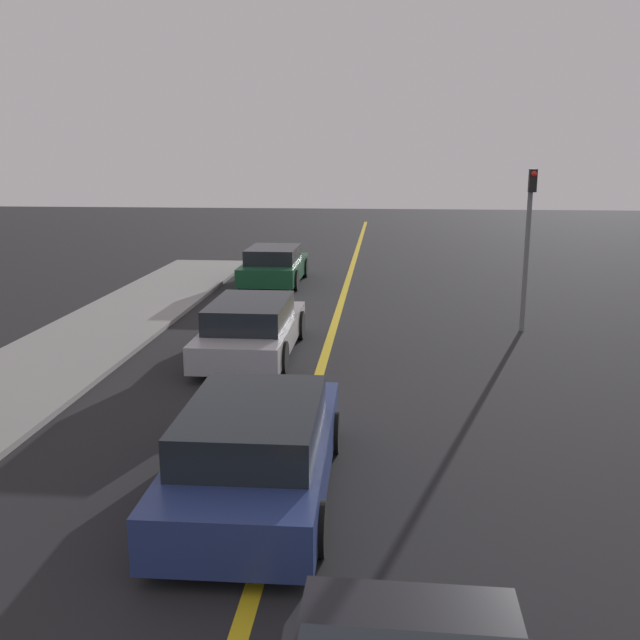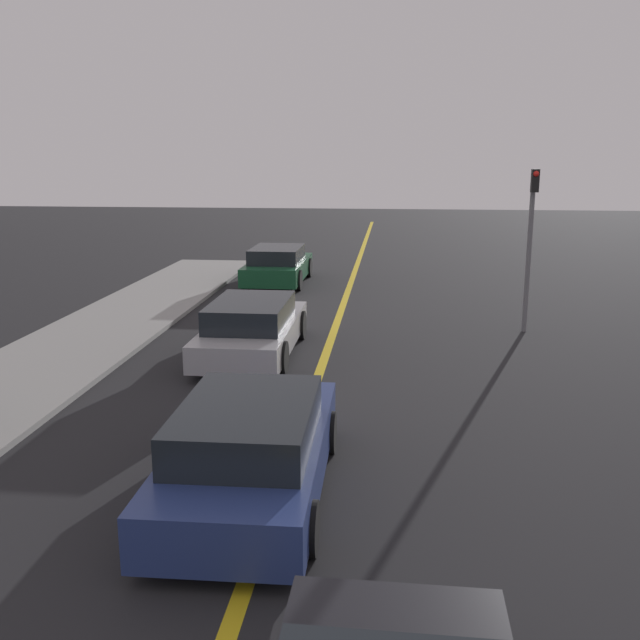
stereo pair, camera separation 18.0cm
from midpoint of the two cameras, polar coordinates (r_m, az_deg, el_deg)
The scene contains 6 objects.
road_center_line at distance 19.05m, azimuth 1.60°, elevation -0.28°, with size 0.20×60.00×0.01m.
sidewalk_left at distance 16.97m, azimuth -19.50°, elevation -2.53°, with size 3.07×28.51×0.11m.
car_ahead_center at distance 9.48m, azimuth -5.01°, elevation -10.28°, with size 2.05×4.62×1.34m.
car_far_distant at distance 16.00m, azimuth -5.11°, elevation -0.63°, with size 1.99×4.70×1.28m.
car_parked_left_lot at distance 25.01m, azimuth -3.19°, elevation 4.38°, with size 2.03×4.44×1.30m.
traffic_light at distance 18.50m, azimuth 16.76°, elevation 6.61°, with size 0.18×0.40×4.07m.
Camera 2 is at (1.46, -0.47, 4.39)m, focal length 40.00 mm.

